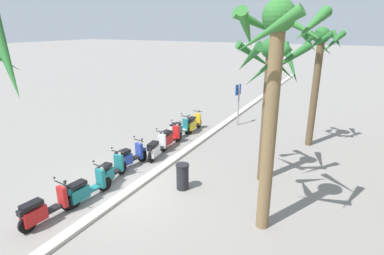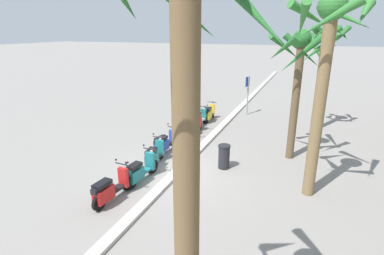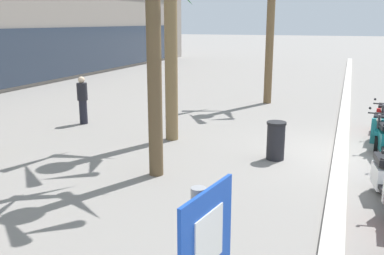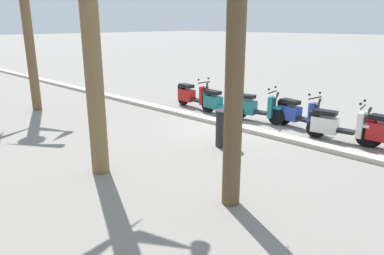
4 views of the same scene
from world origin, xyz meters
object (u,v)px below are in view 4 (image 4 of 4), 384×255
(scooter_teal_gap_after_mid, at_px, (219,102))
(scooter_red_lead_nearest, at_px, (192,95))
(scooter_teal_last_in_row, at_px, (254,107))
(scooter_blue_mid_front, at_px, (297,113))
(scooter_white_far_back, at_px, (336,125))
(litter_bin, at_px, (224,128))

(scooter_teal_gap_after_mid, xyz_separation_m, scooter_red_lead_nearest, (1.48, -0.19, 0.01))
(scooter_teal_last_in_row, bearing_deg, scooter_blue_mid_front, -170.92)
(scooter_red_lead_nearest, bearing_deg, scooter_white_far_back, 177.45)
(scooter_white_far_back, xyz_separation_m, litter_bin, (1.89, 2.37, 0.04))
(scooter_white_far_back, relative_size, litter_bin, 1.90)
(scooter_blue_mid_front, relative_size, litter_bin, 1.84)
(scooter_teal_gap_after_mid, distance_m, scooter_red_lead_nearest, 1.49)
(scooter_blue_mid_front, xyz_separation_m, scooter_red_lead_nearest, (4.19, 0.19, 0.00))
(scooter_teal_gap_after_mid, height_order, scooter_red_lead_nearest, same)
(scooter_white_far_back, height_order, scooter_teal_last_in_row, same)
(scooter_red_lead_nearest, bearing_deg, scooter_teal_last_in_row, 179.24)
(scooter_white_far_back, height_order, scooter_blue_mid_front, same)
(scooter_teal_last_in_row, relative_size, scooter_red_lead_nearest, 0.97)
(litter_bin, bearing_deg, scooter_white_far_back, -128.49)
(scooter_blue_mid_front, relative_size, scooter_teal_gap_after_mid, 0.94)
(scooter_blue_mid_front, distance_m, litter_bin, 2.86)
(scooter_blue_mid_front, height_order, litter_bin, scooter_blue_mid_front)
(scooter_teal_gap_after_mid, distance_m, litter_bin, 3.27)
(scooter_white_far_back, height_order, litter_bin, scooter_white_far_back)
(scooter_white_far_back, relative_size, scooter_teal_last_in_row, 1.00)
(scooter_blue_mid_front, bearing_deg, scooter_red_lead_nearest, 2.54)
(scooter_white_far_back, distance_m, scooter_red_lead_nearest, 5.56)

